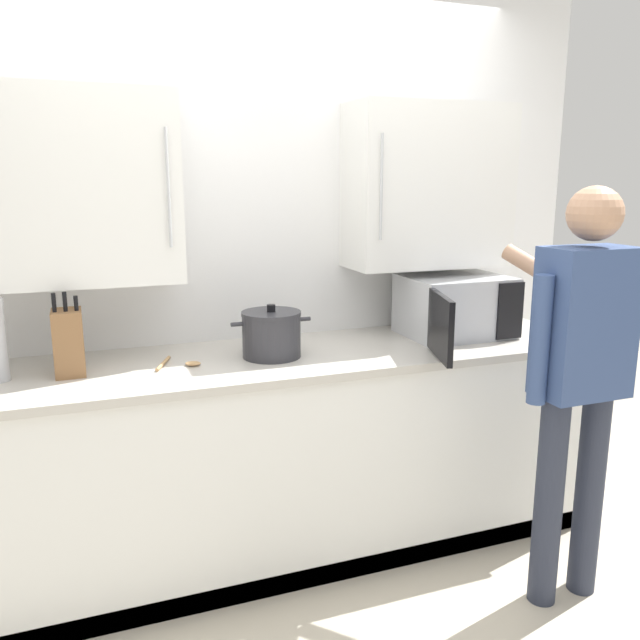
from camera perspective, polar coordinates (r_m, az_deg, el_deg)
The scene contains 7 objects.
back_wall_tiled at distance 3.02m, azimuth -5.26°, elevation 8.46°, with size 3.37×0.44×2.79m.
counter_unit at distance 2.95m, azimuth -3.13°, elevation -11.78°, with size 2.88×0.70×0.93m.
microwave_oven at distance 3.14m, azimuth 11.59°, elevation 1.16°, with size 0.60×0.72×0.29m.
stock_pot at distance 2.73m, azimuth -4.33°, elevation -1.25°, with size 0.35×0.25×0.23m.
knife_block at distance 2.65m, azimuth -21.42°, elevation -1.83°, with size 0.11×0.15×0.33m.
wooden_spoon at distance 2.67m, azimuth -12.35°, elevation -3.79°, with size 0.19×0.18×0.02m.
person_figure at distance 2.63m, azimuth 21.99°, elevation -3.55°, with size 0.44×0.57×1.65m.
Camera 1 is at (-0.79, -1.82, 1.67)m, focal length 36.06 mm.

